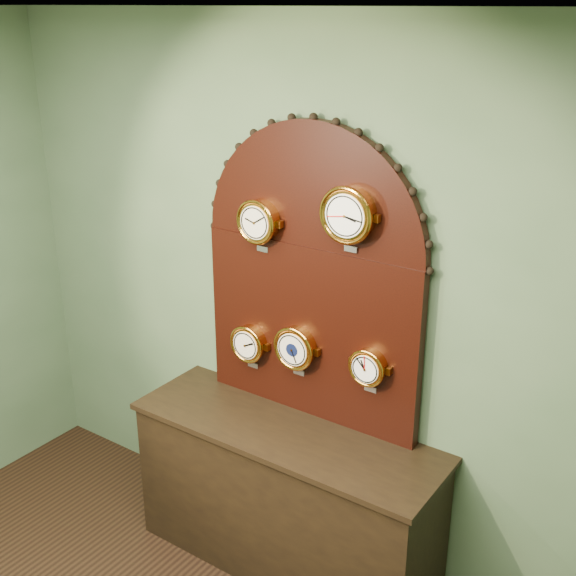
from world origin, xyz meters
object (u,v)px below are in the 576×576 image
Objects in this scene: arabic_clock at (348,215)px; shop_counter at (286,500)px; barometer at (296,348)px; roman_clock at (258,222)px; tide_clock at (368,367)px; hygrometer at (249,343)px; display_board at (312,267)px.

shop_counter is at bearing -146.65° from arabic_clock.
roman_clock is at bearing 179.92° from barometer.
tide_clock reaches higher than shop_counter.
roman_clock is 0.87× the size of arabic_clock.
hygrometer is (-0.34, 0.15, 0.75)m from shop_counter.
display_board reaches higher than tide_clock.
roman_clock reaches higher than barometer.
tide_clock is at bearing 0.09° from roman_clock.
display_board is 0.43m from barometer.
tide_clock is at bearing 22.91° from shop_counter.
arabic_clock reaches higher than tide_clock.
shop_counter is 1.25m from display_board.
display_board is at bearing 169.82° from tide_clock.
display_board reaches higher than roman_clock.
display_board is 6.37× the size of tide_clock.
hygrometer is at bearing 155.80° from shop_counter.
barometer reaches higher than tide_clock.
display_board is at bearing 13.92° from roman_clock.
hygrometer is at bearing -179.96° from tide_clock.
roman_clock is at bearing -166.08° from display_board.
arabic_clock is at bearing -0.15° from barometer.
tide_clock is (0.41, 0.00, 0.01)m from barometer.
barometer is 0.41m from tide_clock.
shop_counter is 1.56m from arabic_clock.
tide_clock is (0.13, 0.00, -0.72)m from arabic_clock.
arabic_clock is at bearing 33.35° from shop_counter.
shop_counter is 6.19× the size of hygrometer.
display_board reaches higher than barometer.
barometer is at bearing -0.08° from roman_clock.
barometer reaches higher than shop_counter.
arabic_clock is 0.98m from hygrometer.
shop_counter is 5.66× the size of barometer.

